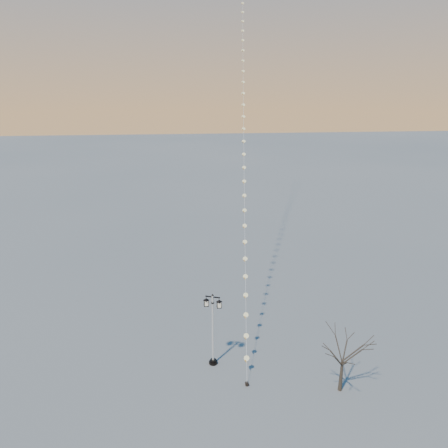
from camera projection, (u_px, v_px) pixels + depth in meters
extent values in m
plane|color=slate|center=(248.00, 395.00, 25.73)|extent=(300.00, 300.00, 0.00)
cylinder|color=black|center=(213.00, 362.00, 28.63)|extent=(0.56, 0.56, 0.16)
cylinder|color=black|center=(213.00, 360.00, 28.58)|extent=(0.40, 0.40, 0.14)
cylinder|color=silver|center=(213.00, 328.00, 27.86)|extent=(0.13, 0.13, 4.69)
cylinder|color=black|center=(213.00, 303.00, 27.32)|extent=(0.20, 0.20, 0.06)
cube|color=black|center=(213.00, 297.00, 27.20)|extent=(0.91, 0.40, 0.06)
sphere|color=black|center=(213.00, 295.00, 27.16)|extent=(0.14, 0.14, 0.14)
pyramid|color=black|center=(206.00, 298.00, 27.34)|extent=(0.44, 0.44, 0.14)
cube|color=beige|center=(206.00, 303.00, 27.44)|extent=(0.26, 0.26, 0.34)
cube|color=black|center=(206.00, 305.00, 27.49)|extent=(0.30, 0.30, 0.04)
pyramid|color=black|center=(219.00, 300.00, 27.14)|extent=(0.44, 0.44, 0.14)
cube|color=beige|center=(219.00, 304.00, 27.23)|extent=(0.26, 0.26, 0.34)
cube|color=black|center=(219.00, 307.00, 27.29)|extent=(0.30, 0.30, 0.04)
cone|color=#332B22|center=(341.00, 375.00, 25.84)|extent=(0.25, 0.25, 2.10)
cylinder|color=black|center=(247.00, 384.00, 26.52)|extent=(0.22, 0.22, 0.22)
cylinder|color=black|center=(247.00, 383.00, 26.52)|extent=(0.03, 0.03, 0.28)
cone|color=#F3A12E|center=(244.00, 98.00, 41.74)|extent=(0.09, 0.09, 0.31)
cylinder|color=white|center=(247.00, 376.00, 26.36)|extent=(0.02, 0.02, 0.89)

